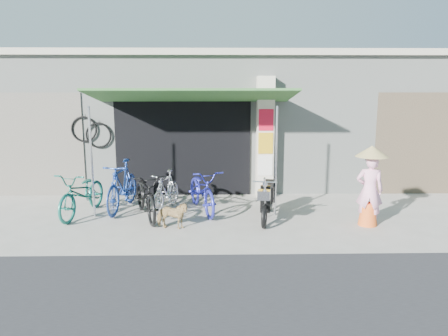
{
  "coord_description": "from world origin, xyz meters",
  "views": [
    {
      "loc": [
        -0.4,
        -8.36,
        2.8
      ],
      "look_at": [
        -0.2,
        1.0,
        1.0
      ],
      "focal_mm": 35.0,
      "sensor_mm": 36.0,
      "label": 1
    }
  ],
  "objects_px": {
    "moped": "(268,199)",
    "nun": "(370,186)",
    "bike_teal": "(83,193)",
    "bike_silver": "(166,191)",
    "bike_navy": "(202,190)",
    "street_dog": "(172,215)",
    "bike_blue": "(122,186)",
    "bike_black": "(146,195)"
  },
  "relations": [
    {
      "from": "bike_navy",
      "to": "nun",
      "type": "height_order",
      "value": "nun"
    },
    {
      "from": "bike_silver",
      "to": "nun",
      "type": "height_order",
      "value": "nun"
    },
    {
      "from": "bike_navy",
      "to": "moped",
      "type": "bearing_deg",
      "value": -39.89
    },
    {
      "from": "bike_teal",
      "to": "moped",
      "type": "bearing_deg",
      "value": 6.87
    },
    {
      "from": "moped",
      "to": "nun",
      "type": "distance_m",
      "value": 2.07
    },
    {
      "from": "nun",
      "to": "bike_black",
      "type": "bearing_deg",
      "value": 8.0
    },
    {
      "from": "bike_silver",
      "to": "bike_navy",
      "type": "relative_size",
      "value": 0.81
    },
    {
      "from": "street_dog",
      "to": "bike_navy",
      "type": "bearing_deg",
      "value": -16.07
    },
    {
      "from": "bike_silver",
      "to": "bike_black",
      "type": "bearing_deg",
      "value": -110.63
    },
    {
      "from": "bike_blue",
      "to": "street_dog",
      "type": "xyz_separation_m",
      "value": [
        1.23,
        -1.33,
        -0.29
      ]
    },
    {
      "from": "bike_silver",
      "to": "street_dog",
      "type": "bearing_deg",
      "value": -63.45
    },
    {
      "from": "bike_navy",
      "to": "bike_black",
      "type": "bearing_deg",
      "value": -177.18
    },
    {
      "from": "bike_silver",
      "to": "bike_blue",
      "type": "bearing_deg",
      "value": -167.65
    },
    {
      "from": "bike_teal",
      "to": "nun",
      "type": "bearing_deg",
      "value": 4.18
    },
    {
      "from": "bike_black",
      "to": "street_dog",
      "type": "height_order",
      "value": "bike_black"
    },
    {
      "from": "bike_blue",
      "to": "bike_silver",
      "type": "relative_size",
      "value": 1.24
    },
    {
      "from": "bike_black",
      "to": "bike_silver",
      "type": "bearing_deg",
      "value": 34.34
    },
    {
      "from": "street_dog",
      "to": "bike_blue",
      "type": "bearing_deg",
      "value": 52.1
    },
    {
      "from": "bike_silver",
      "to": "street_dog",
      "type": "height_order",
      "value": "bike_silver"
    },
    {
      "from": "bike_silver",
      "to": "moped",
      "type": "xyz_separation_m",
      "value": [
        2.19,
        -0.66,
        -0.02
      ]
    },
    {
      "from": "bike_black",
      "to": "street_dog",
      "type": "relative_size",
      "value": 2.91
    },
    {
      "from": "street_dog",
      "to": "nun",
      "type": "bearing_deg",
      "value": -78.55
    },
    {
      "from": "bike_blue",
      "to": "bike_black",
      "type": "distance_m",
      "value": 0.84
    },
    {
      "from": "bike_black",
      "to": "bike_silver",
      "type": "distance_m",
      "value": 0.63
    },
    {
      "from": "bike_navy",
      "to": "moped",
      "type": "xyz_separation_m",
      "value": [
        1.39,
        -0.58,
        -0.06
      ]
    },
    {
      "from": "bike_silver",
      "to": "street_dog",
      "type": "distance_m",
      "value": 1.31
    },
    {
      "from": "bike_silver",
      "to": "moped",
      "type": "distance_m",
      "value": 2.29
    },
    {
      "from": "bike_blue",
      "to": "moped",
      "type": "relative_size",
      "value": 1.13
    },
    {
      "from": "bike_black",
      "to": "bike_navy",
      "type": "xyz_separation_m",
      "value": [
        1.18,
        0.43,
        -0.0
      ]
    },
    {
      "from": "bike_teal",
      "to": "moped",
      "type": "distance_m",
      "value": 3.97
    },
    {
      "from": "bike_teal",
      "to": "bike_navy",
      "type": "xyz_separation_m",
      "value": [
        2.57,
        0.24,
        -0.0
      ]
    },
    {
      "from": "bike_black",
      "to": "street_dog",
      "type": "xyz_separation_m",
      "value": [
        0.62,
        -0.77,
        -0.22
      ]
    },
    {
      "from": "bike_silver",
      "to": "bike_navy",
      "type": "height_order",
      "value": "bike_navy"
    },
    {
      "from": "bike_teal",
      "to": "bike_blue",
      "type": "relative_size",
      "value": 1.0
    },
    {
      "from": "bike_blue",
      "to": "bike_navy",
      "type": "xyz_separation_m",
      "value": [
        1.8,
        -0.14,
        -0.07
      ]
    },
    {
      "from": "moped",
      "to": "bike_navy",
      "type": "bearing_deg",
      "value": 169.56
    },
    {
      "from": "bike_black",
      "to": "bike_navy",
      "type": "distance_m",
      "value": 1.25
    },
    {
      "from": "bike_teal",
      "to": "street_dog",
      "type": "bearing_deg",
      "value": -13.5
    },
    {
      "from": "bike_navy",
      "to": "nun",
      "type": "relative_size",
      "value": 1.16
    },
    {
      "from": "street_dog",
      "to": "bike_black",
      "type": "bearing_deg",
      "value": 47.96
    },
    {
      "from": "bike_teal",
      "to": "bike_silver",
      "type": "relative_size",
      "value": 1.24
    },
    {
      "from": "bike_teal",
      "to": "bike_silver",
      "type": "height_order",
      "value": "bike_teal"
    }
  ]
}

